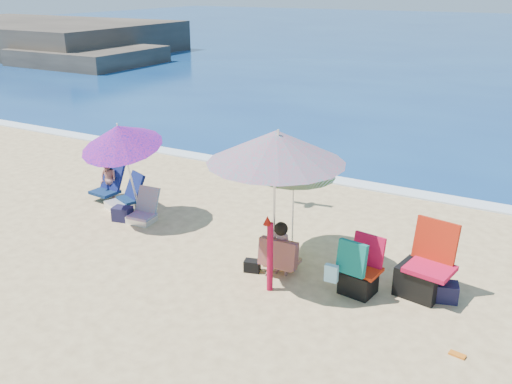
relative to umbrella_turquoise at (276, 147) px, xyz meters
The scene contains 18 objects.
ground 2.18m from the umbrella_turquoise, 125.74° to the right, with size 120.00×120.00×0.00m.
foam 5.09m from the umbrella_turquoise, 94.15° to the left, with size 120.00×0.50×0.04m.
headland 33.71m from the umbrella_turquoise, 145.11° to the left, with size 20.50×11.50×2.60m.
umbrella_turquoise is the anchor object (origin of this frame).
umbrella_striped 1.02m from the umbrella_turquoise, 95.50° to the left, with size 1.39×1.39×1.79m.
umbrella_blue 3.53m from the umbrella_turquoise, behind, with size 1.69×1.74×2.08m.
furled_umbrella 1.53m from the umbrella_turquoise, 71.83° to the right, with size 0.15×0.13×1.22m.
chair_navy 4.51m from the umbrella_turquoise, 166.07° to the left, with size 0.76×0.87×0.69m.
chair_rainbow 3.76m from the umbrella_turquoise, 169.35° to the left, with size 0.54×0.62×0.65m.
camp_chair_left 2.88m from the umbrella_turquoise, 12.85° to the left, with size 0.85×0.78×1.12m.
camp_chair_right 2.24m from the umbrella_turquoise, ahead, with size 0.73×0.70×0.91m.
person_center 1.67m from the umbrella_turquoise, ahead, with size 0.63×0.53×0.90m.
person_left 5.05m from the umbrella_turquoise, 165.31° to the left, with size 0.59×0.69×0.97m.
bag_navy_a 4.10m from the umbrella_turquoise, behind, with size 0.40×0.33×0.28m.
bag_tan 2.06m from the umbrella_turquoise, 92.79° to the left, with size 0.33×0.27×0.25m.
bag_navy_b 3.25m from the umbrella_turquoise, 10.90° to the left, with size 0.43×0.37×0.28m.
bag_black_b 2.04m from the umbrella_turquoise, 161.49° to the right, with size 0.29×0.23×0.19m.
orange_item 3.72m from the umbrella_turquoise, 14.62° to the right, with size 0.22×0.12×0.03m.
Camera 1 is at (3.94, -6.64, 4.39)m, focal length 39.41 mm.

